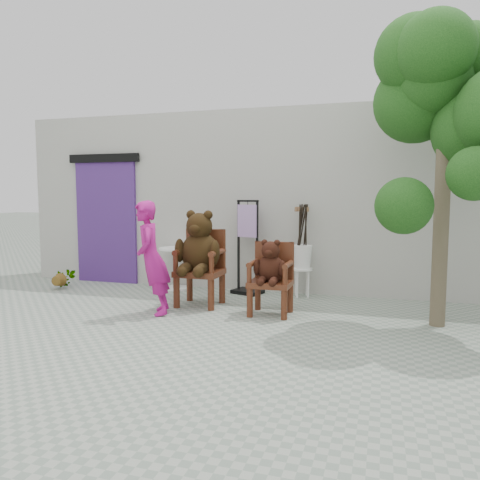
{
  "coord_description": "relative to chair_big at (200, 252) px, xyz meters",
  "views": [
    {
      "loc": [
        1.81,
        -4.84,
        1.6
      ],
      "look_at": [
        -0.14,
        1.55,
        0.95
      ],
      "focal_mm": 35.0,
      "sensor_mm": 36.0,
      "label": 1
    }
  ],
  "objects": [
    {
      "name": "chair_small",
      "position": [
        1.1,
        -0.2,
        -0.18
      ],
      "size": [
        0.55,
        0.54,
        1.01
      ],
      "color": "#411C0E",
      "rests_on": "ground"
    },
    {
      "name": "ground_plane",
      "position": [
        0.69,
        -1.37,
        -0.78
      ],
      "size": [
        60.0,
        60.0,
        0.0
      ],
      "primitive_type": "plane",
      "color": "gray",
      "rests_on": "ground"
    },
    {
      "name": "stool_bucket",
      "position": [
        1.32,
        0.98,
        -0.13
      ],
      "size": [
        0.32,
        0.32,
        1.45
      ],
      "rotation": [
        0.0,
        0.0,
        0.3
      ],
      "color": "white",
      "rests_on": "ground"
    },
    {
      "name": "tree",
      "position": [
        3.23,
        -0.11,
        1.95
      ],
      "size": [
        1.94,
        1.88,
        3.77
      ],
      "rotation": [
        0.0,
        0.0,
        0.36
      ],
      "color": "#483D2B",
      "rests_on": "ground"
    },
    {
      "name": "display_stand",
      "position": [
        0.44,
        0.98,
        -0.19
      ],
      "size": [
        0.54,
        0.47,
        1.51
      ],
      "rotation": [
        0.0,
        0.0,
        -0.31
      ],
      "color": "black",
      "rests_on": "ground"
    },
    {
      "name": "person",
      "position": [
        -0.41,
        -0.67,
        -0.02
      ],
      "size": [
        0.56,
        0.65,
        1.52
      ],
      "primitive_type": "imported",
      "rotation": [
        0.0,
        0.0,
        -1.13
      ],
      "color": "#AD1577",
      "rests_on": "ground"
    },
    {
      "name": "doorway",
      "position": [
        -2.31,
        1.21,
        0.39
      ],
      "size": [
        1.4,
        0.11,
        2.33
      ],
      "color": "#47246E",
      "rests_on": "ground"
    },
    {
      "name": "chair_big",
      "position": [
        0.0,
        0.0,
        0.0
      ],
      "size": [
        0.67,
        0.73,
        1.38
      ],
      "color": "#411C0E",
      "rests_on": "ground"
    },
    {
      "name": "cafe_table",
      "position": [
        -0.82,
        0.98,
        -0.33
      ],
      "size": [
        0.6,
        0.6,
        0.7
      ],
      "rotation": [
        0.0,
        0.0,
        -0.15
      ],
      "color": "white",
      "rests_on": "ground"
    },
    {
      "name": "back_wall",
      "position": [
        0.69,
        1.73,
        0.72
      ],
      "size": [
        9.0,
        1.0,
        3.0
      ],
      "primitive_type": "cube",
      "color": "#ACABA1",
      "rests_on": "ground"
    },
    {
      "name": "potted_plant",
      "position": [
        -2.71,
        0.45,
        -0.58
      ],
      "size": [
        0.38,
        0.34,
        0.38
      ],
      "primitive_type": "imported",
      "rotation": [
        0.0,
        0.0,
        0.14
      ],
      "color": "#10360E",
      "rests_on": "ground"
    }
  ]
}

